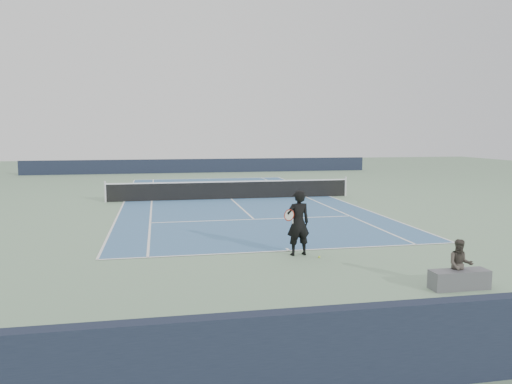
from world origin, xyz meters
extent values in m
plane|color=gray|center=(0.00, 0.00, 0.00)|extent=(80.00, 80.00, 0.00)
cube|color=#3D6691|center=(0.00, 0.00, 0.01)|extent=(10.97, 23.77, 0.01)
cylinder|color=silver|center=(-6.40, 0.00, 0.54)|extent=(0.10, 0.10, 1.07)
cylinder|color=silver|center=(6.40, 0.00, 0.54)|extent=(0.10, 0.10, 1.07)
cube|color=black|center=(0.00, 0.00, 0.46)|extent=(12.80, 0.03, 0.90)
cube|color=white|center=(0.00, 0.00, 0.93)|extent=(12.80, 0.04, 0.06)
cube|color=black|center=(0.00, 17.88, 0.60)|extent=(30.00, 0.25, 1.20)
cube|color=black|center=(0.00, -19.88, 0.60)|extent=(30.00, 0.25, 1.20)
imported|color=black|center=(0.12, -12.39, 0.94)|extent=(0.76, 0.57, 1.88)
torus|color=maroon|center=(-0.16, -12.44, 1.18)|extent=(0.34, 0.18, 0.36)
cylinder|color=white|center=(-0.16, -12.44, 1.18)|extent=(0.29, 0.14, 0.32)
cylinder|color=white|center=(-0.04, -12.41, 0.92)|extent=(0.08, 0.13, 0.27)
sphere|color=#B9DB2C|center=(0.61, -12.85, 0.03)|extent=(0.06, 0.06, 0.06)
cube|color=#545459|center=(2.83, -16.11, 0.22)|extent=(1.40, 0.92, 0.43)
imported|color=#453E37|center=(2.83, -16.11, 0.56)|extent=(0.68, 0.62, 1.15)
camera|label=1|loc=(-3.78, -25.91, 3.50)|focal=35.00mm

